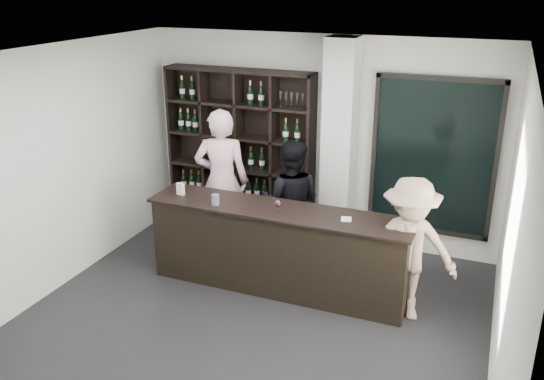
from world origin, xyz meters
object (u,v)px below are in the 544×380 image
at_px(tasting_counter, 278,249).
at_px(wine_shelf, 240,152).
at_px(taster_black, 291,202).
at_px(customer, 408,250).
at_px(taster_pink, 222,181).

bearing_deg(tasting_counter, wine_shelf, 128.86).
xyz_separation_m(wine_shelf, tasting_counter, (1.17, -1.47, -0.67)).
xyz_separation_m(wine_shelf, taster_black, (1.05, -0.72, -0.36)).
distance_m(wine_shelf, customer, 3.12).
xyz_separation_m(taster_pink, taster_black, (0.99, 0.00, -0.16)).
bearing_deg(taster_pink, customer, 145.50).
height_order(tasting_counter, customer, customer).
relative_size(wine_shelf, customer, 1.46).
relative_size(taster_black, customer, 1.01).
height_order(taster_pink, customer, taster_pink).
bearing_deg(tasting_counter, taster_pink, 146.32).
distance_m(wine_shelf, taster_pink, 0.75).
height_order(wine_shelf, customer, wine_shelf).
height_order(wine_shelf, tasting_counter, wine_shelf).
distance_m(tasting_counter, taster_black, 0.82).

